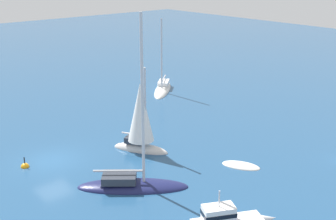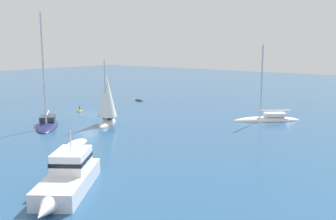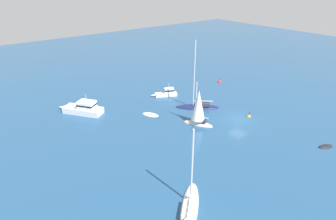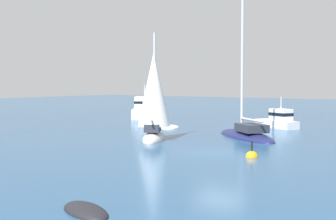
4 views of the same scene
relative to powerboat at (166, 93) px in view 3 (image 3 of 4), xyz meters
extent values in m
plane|color=navy|center=(-14.53, -3.15, -0.59)|extent=(160.00, 160.00, 0.00)
cube|color=white|center=(0.01, 0.03, -0.29)|extent=(2.87, 4.09, 0.60)
cone|color=white|center=(1.11, 2.20, -0.29)|extent=(0.99, 1.16, 0.60)
cube|color=white|center=(-0.23, -0.45, 0.47)|extent=(1.64, 1.98, 0.92)
cube|color=black|center=(-0.23, -0.45, 0.51)|extent=(1.70, 2.04, 0.24)
cylinder|color=silver|center=(-0.23, -0.45, 1.39)|extent=(0.08, 0.08, 0.94)
ellipsoid|color=silver|center=(-11.81, 3.06, -0.59)|extent=(4.54, 3.34, 1.09)
cube|color=#2D333D|center=(-12.28, 2.79, 0.19)|extent=(1.62, 1.45, 0.47)
cylinder|color=silver|center=(-11.42, 3.28, 3.02)|extent=(0.16, 0.16, 6.12)
cylinder|color=silver|center=(-12.30, 2.78, 0.68)|extent=(1.82, 1.11, 0.13)
cone|color=white|center=(-11.77, 3.09, 2.55)|extent=(2.76, 2.76, 4.59)
ellipsoid|color=silver|center=(-23.88, 15.46, -0.59)|extent=(6.19, 6.55, 1.00)
cube|color=white|center=(-24.48, 16.11, 0.10)|extent=(2.34, 2.41, 0.38)
cylinder|color=silver|center=(-23.38, 14.91, 3.79)|extent=(0.19, 0.19, 7.77)
cylinder|color=silver|center=(-24.50, 16.14, 0.53)|extent=(2.35, 2.55, 0.15)
ellipsoid|color=#191E4C|center=(-7.29, -1.03, -0.59)|extent=(6.29, 6.92, 0.88)
cube|color=#2D333D|center=(-7.85, -1.70, 0.10)|extent=(2.53, 2.61, 0.50)
cylinder|color=silver|center=(-6.82, -0.47, 5.28)|extent=(0.19, 0.19, 10.87)
cylinder|color=silver|center=(-7.87, -1.73, 0.60)|extent=(2.23, 2.60, 0.15)
ellipsoid|color=silver|center=(-4.77, 6.82, -0.59)|extent=(3.11, 2.45, 0.44)
ellipsoid|color=black|center=(-26.56, -5.81, -0.59)|extent=(1.68, 2.35, 0.47)
cube|color=white|center=(2.47, 15.03, -0.11)|extent=(6.50, 5.56, 0.96)
cone|color=white|center=(5.66, 17.30, -0.11)|extent=(1.85, 1.71, 0.96)
cube|color=white|center=(1.82, 14.57, 0.96)|extent=(3.27, 3.07, 1.18)
cube|color=black|center=(1.82, 14.57, 1.02)|extent=(3.32, 3.12, 0.24)
cylinder|color=silver|center=(1.82, 14.57, 2.15)|extent=(0.08, 0.08, 1.19)
sphere|color=red|center=(-0.79, -13.43, -0.59)|extent=(0.78, 0.78, 0.78)
cylinder|color=black|center=(-0.79, -13.43, 0.05)|extent=(0.08, 0.08, 0.51)
sphere|color=orange|center=(-14.82, -5.12, -0.59)|extent=(0.60, 0.60, 0.60)
cylinder|color=black|center=(-14.82, -5.12, -0.06)|extent=(0.08, 0.08, 0.47)
camera|label=1|loc=(13.98, -16.30, 13.42)|focal=47.62mm
camera|label=2|loc=(15.71, 32.67, 7.74)|focal=41.56mm
camera|label=3|loc=(-39.23, 29.99, 19.73)|focal=30.85mm
camera|label=4|loc=(-36.17, -15.50, 3.01)|focal=52.84mm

